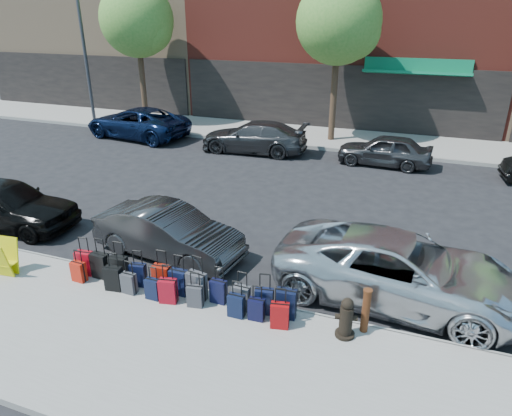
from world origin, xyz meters
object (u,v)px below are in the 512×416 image
at_px(tree_left, 139,22).
at_px(tree_center, 342,24).
at_px(car_near_0, 5,204).
at_px(car_near_1, 168,232).
at_px(bollard, 366,310).
at_px(streetlight, 86,37).
at_px(display_rack, 4,258).
at_px(car_near_2, 399,269).
at_px(car_far_1, 254,137).
at_px(car_far_0, 137,123).
at_px(suitcase_front_5, 179,282).
at_px(fire_hydrant, 346,319).
at_px(car_far_2, 385,150).

distance_m(tree_left, tree_center, 10.50).
height_order(car_near_0, car_near_1, car_near_0).
xyz_separation_m(bollard, car_near_0, (-10.70, 1.45, 0.10)).
distance_m(streetlight, display_rack, 17.16).
relative_size(car_near_1, car_near_2, 0.75).
bearing_deg(car_far_1, tree_center, 129.71).
distance_m(bollard, car_far_0, 17.51).
distance_m(tree_left, car_near_1, 16.00).
bearing_deg(car_far_0, tree_left, -151.24).
bearing_deg(car_near_1, tree_center, -0.83).
bearing_deg(car_far_0, suitcase_front_5, 44.85).
relative_size(tree_center, car_far_0, 1.34).
relative_size(tree_center, streetlight, 0.91).
distance_m(car_near_1, car_far_0, 12.74).
height_order(car_near_0, car_near_2, car_near_2).
bearing_deg(fire_hydrant, car_far_1, 108.15).
height_order(tree_left, display_rack, tree_left).
height_order(streetlight, car_near_0, streetlight).
distance_m(tree_left, fire_hydrant, 20.45).
xyz_separation_m(car_near_0, car_near_2, (11.20, 0.14, 0.01)).
bearing_deg(suitcase_front_5, car_far_0, 127.33).
bearing_deg(suitcase_front_5, streetlight, 133.60).
distance_m(suitcase_front_5, car_far_1, 11.72).
height_order(car_near_2, car_far_0, car_near_2).
xyz_separation_m(bollard, car_near_1, (-5.30, 1.58, 0.03)).
bearing_deg(car_far_2, tree_center, -134.05).
height_order(car_near_1, car_far_2, car_near_1).
relative_size(suitcase_front_5, bollard, 1.00).
bearing_deg(tree_center, fire_hydrant, -77.90).
height_order(suitcase_front_5, bollard, bollard).
xyz_separation_m(streetlight, bollard, (16.87, -13.49, -4.02)).
bearing_deg(car_far_2, suitcase_front_5, -13.41).
bearing_deg(car_near_2, car_far_2, 12.18).
height_order(car_far_0, car_far_1, car_far_0).
xyz_separation_m(suitcase_front_5, car_near_0, (-6.64, 1.57, 0.29)).
distance_m(streetlight, bollard, 21.97).
height_order(car_near_2, car_far_2, car_near_2).
bearing_deg(car_near_0, tree_center, -33.89).
height_order(tree_center, car_far_0, tree_center).
relative_size(display_rack, car_far_0, 0.16).
xyz_separation_m(car_near_2, car_far_2, (-1.27, 9.78, -0.11)).
bearing_deg(display_rack, car_far_2, 52.01).
xyz_separation_m(tree_left, car_near_2, (14.43, -12.60, -4.66)).
height_order(bollard, car_near_1, car_near_1).
bearing_deg(tree_left, car_far_2, -12.07).
relative_size(bollard, car_near_0, 0.22).
xyz_separation_m(car_near_2, car_far_0, (-13.49, 10.15, -0.00)).
bearing_deg(car_near_0, car_far_1, -26.99).
bearing_deg(tree_left, car_near_0, -75.79).
bearing_deg(tree_center, tree_left, 180.00).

